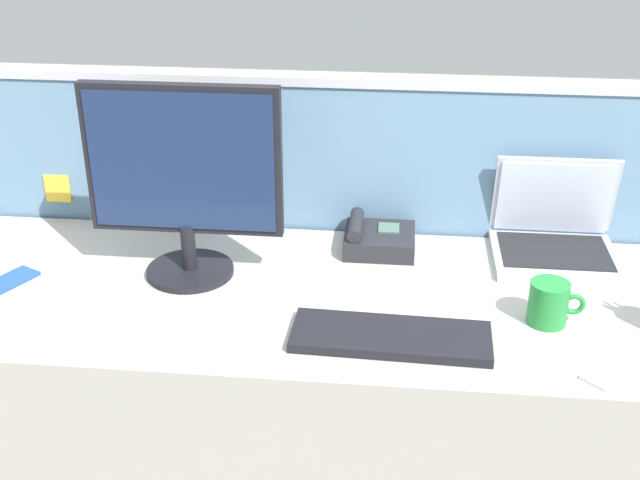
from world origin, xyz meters
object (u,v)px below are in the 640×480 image
Objects in this scene: desktop_monitor at (184,174)px; coffee_mug at (549,303)px; keyboard_main at (391,337)px; cell_phone_white_slab at (613,370)px; desk_phone at (377,239)px; cell_phone_blue_case at (8,282)px; laptop at (554,233)px.

coffee_mug is at bearing -10.00° from desktop_monitor.
cell_phone_white_slab is (0.46, -0.07, -0.01)m from keyboard_main.
desktop_monitor is 3.18× the size of cell_phone_white_slab.
desktop_monitor is 1.12× the size of keyboard_main.
desk_phone is 1.21× the size of cell_phone_white_slab.
keyboard_main is 0.96m from cell_phone_blue_case.
desktop_monitor reaches higher than laptop.
cell_phone_white_slab is (0.51, -0.51, -0.03)m from desk_phone.
keyboard_main reaches higher than cell_phone_blue_case.
coffee_mug is (1.30, -0.05, 0.05)m from cell_phone_blue_case.
desktop_monitor is at bearing -167.57° from laptop.
cell_phone_blue_case is at bearing 172.23° from keyboard_main.
desktop_monitor reaches higher than desk_phone.
cell_phone_white_slab is at bearing -85.26° from laptop.
laptop is at bearing 50.53° from keyboard_main.
cell_phone_blue_case is (-1.36, -0.31, -0.05)m from laptop.
laptop is at bearing 138.91° from cell_phone_white_slab.
laptop reaches higher than keyboard_main.
cell_phone_white_slab is 0.22m from coffee_mug.
desktop_monitor is 0.63m from keyboard_main.
cell_phone_blue_case is at bearing -166.47° from desktop_monitor.
desk_phone is at bearing -176.58° from laptop.
desktop_monitor is at bearing 154.38° from keyboard_main.
laptop is 1.72× the size of desk_phone.
coffee_mug is at bearing -39.44° from desk_phone.
keyboard_main is 0.46m from cell_phone_white_slab.
keyboard_main is at bearing -131.36° from laptop.
coffee_mug is at bearing 19.99° from keyboard_main.
cell_phone_blue_case and cell_phone_white_slab have the same top height.
desk_phone is 0.52m from coffee_mug.
desk_phone is at bearing 178.98° from cell_phone_white_slab.
laptop is 2.16× the size of cell_phone_blue_case.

